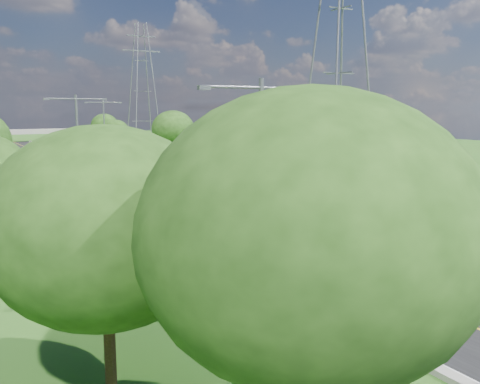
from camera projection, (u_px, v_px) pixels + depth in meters
name	position (u px, v px, depth m)	size (l,w,h in m)	color
ground	(99.00, 177.00, 68.08)	(260.00, 260.00, 0.00)	#245A19
road	(87.00, 172.00, 73.20)	(8.00, 150.00, 0.06)	black
curb_left	(55.00, 173.00, 71.09)	(0.50, 150.00, 0.22)	gray
curb_right	(118.00, 170.00, 75.29)	(0.50, 150.00, 0.22)	gray
speed_limit_sign	(215.00, 183.00, 51.58)	(0.55, 0.09, 2.40)	slate
overpass	(13.00, 133.00, 136.09)	(30.00, 3.00, 3.20)	gray
streetlight_near_left	(261.00, 173.00, 23.15)	(5.90, 0.25, 10.00)	slate
streetlight_mid_left	(78.00, 137.00, 51.36)	(5.90, 0.25, 10.00)	slate
streetlight_far_right	(104.00, 125.00, 85.51)	(5.90, 0.25, 10.00)	slate
power_tower_near	(339.00, 60.00, 59.67)	(9.00, 6.40, 28.00)	slate
power_tower_far	(143.00, 85.00, 125.77)	(9.00, 6.40, 28.00)	slate
tree_la	(105.00, 227.00, 15.88)	(7.14, 7.14, 8.30)	black
tree_lf	(310.00, 236.00, 12.13)	(7.98, 7.98, 9.28)	black
tree_rb	(358.00, 149.00, 49.57)	(6.72, 6.72, 7.82)	black
tree_rc	(233.00, 143.00, 67.98)	(5.88, 5.88, 6.84)	black
tree_rd	(173.00, 129.00, 89.34)	(7.14, 7.14, 8.30)	black
tree_re	(115.00, 131.00, 108.82)	(5.46, 5.46, 6.35)	black
tree_rf	(104.00, 125.00, 127.55)	(6.30, 6.30, 7.33)	black
bus_outbound	(171.00, 181.00, 53.16)	(2.50, 10.67, 2.97)	white
bus_inbound	(128.00, 176.00, 55.43)	(2.85, 12.17, 3.39)	silver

